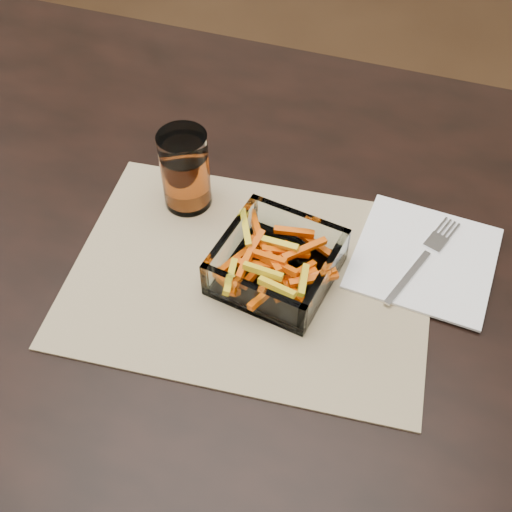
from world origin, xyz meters
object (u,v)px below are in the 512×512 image
at_px(dining_table, 175,258).
at_px(fork, 424,257).
at_px(glass_bowl, 277,264).
at_px(tumbler, 185,172).

bearing_deg(dining_table, fork, 5.68).
bearing_deg(glass_bowl, fork, 26.40).
bearing_deg(fork, dining_table, -154.90).
bearing_deg(tumbler, glass_bowl, -29.10).
xyz_separation_m(dining_table, tumbler, (0.02, 0.04, 0.14)).
height_order(glass_bowl, tumbler, tumbler).
bearing_deg(tumbler, dining_table, -112.84).
distance_m(glass_bowl, tumbler, 0.18).
distance_m(glass_bowl, fork, 0.19).
bearing_deg(tumbler, fork, -0.26).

